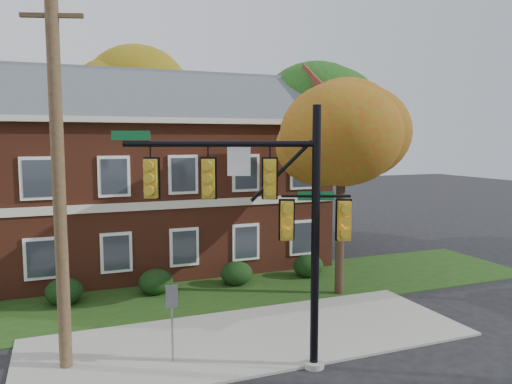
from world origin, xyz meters
name	(u,v)px	position (x,y,z in m)	size (l,w,h in m)	color
ground	(264,351)	(0.00, 0.00, 0.00)	(120.00, 120.00, 0.00)	black
sidewalk	(252,337)	(0.00, 1.00, 0.04)	(14.00, 5.00, 0.08)	gray
grass_strip	(208,293)	(0.00, 6.00, 0.02)	(30.00, 6.00, 0.04)	#193811
apartment_building	(135,166)	(-2.00, 11.95, 4.99)	(18.80, 8.80, 9.74)	maroon
hedge_left	(64,292)	(-5.50, 6.70, 0.53)	(1.40, 1.26, 1.05)	black
hedge_center	(156,282)	(-2.00, 6.70, 0.53)	(1.40, 1.26, 1.05)	black
hedge_right	(237,273)	(1.50, 6.70, 0.53)	(1.40, 1.26, 1.05)	black
hedge_far_right	(308,266)	(5.00, 6.70, 0.53)	(1.40, 1.26, 1.05)	black
tree_near_right	(348,130)	(5.22, 3.87, 6.67)	(4.50, 4.25, 8.58)	black
tree_right_rear	(327,109)	(9.31, 12.81, 8.12)	(6.30, 5.95, 10.62)	black
tree_far_rear	(137,100)	(-0.66, 19.79, 8.84)	(6.84, 6.46, 11.52)	black
traffic_signal	(268,208)	(-0.32, -1.00, 4.49)	(6.04, 2.65, 7.23)	gray
utility_pole	(59,181)	(-5.53, 0.95, 5.22)	(1.56, 0.60, 10.29)	#43341F
sign_post	(172,311)	(-2.73, 0.13, 1.56)	(0.33, 0.08, 2.29)	slate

